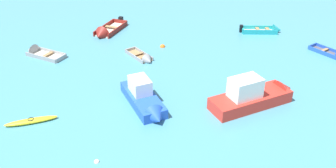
# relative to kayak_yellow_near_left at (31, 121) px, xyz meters

# --- Properties ---
(kayak_yellow_near_left) EXTENTS (3.14, 1.73, 0.30)m
(kayak_yellow_near_left) POSITION_rel_kayak_yellow_near_left_xyz_m (0.00, 0.00, 0.00)
(kayak_yellow_near_left) COLOR yellow
(kayak_yellow_near_left) RESTS_ON ground_plane
(rowboat_grey_back_row_right) EXTENTS (2.92, 3.08, 0.98)m
(rowboat_grey_back_row_right) POSITION_rel_kayak_yellow_near_left_xyz_m (5.75, 9.46, -0.00)
(rowboat_grey_back_row_right) COLOR #99754C
(rowboat_grey_back_row_right) RESTS_ON ground_plane
(rowboat_turquoise_far_right) EXTENTS (4.14, 1.46, 1.12)m
(rowboat_turquoise_far_right) POSITION_rel_kayak_yellow_near_left_xyz_m (17.00, 16.82, 0.07)
(rowboat_turquoise_far_right) COLOR beige
(rowboat_turquoise_far_right) RESTS_ON ground_plane
(rowboat_blue_near_right) EXTENTS (2.90, 3.07, 1.07)m
(rowboat_blue_near_right) POSITION_rel_kayak_yellow_near_left_xyz_m (21.89, 11.75, 0.01)
(rowboat_blue_near_right) COLOR #4C4C51
(rowboat_blue_near_right) RESTS_ON ground_plane
(motor_launch_red_far_left) EXTENTS (6.29, 4.72, 2.51)m
(motor_launch_red_far_left) POSITION_rel_kayak_yellow_near_left_xyz_m (14.16, 3.47, 0.56)
(motor_launch_red_far_left) COLOR red
(motor_launch_red_far_left) RESTS_ON ground_plane
(rowboat_grey_cluster_outer) EXTENTS (4.02, 2.62, 1.28)m
(rowboat_grey_cluster_outer) POSITION_rel_kayak_yellow_near_left_xyz_m (-3.80, 9.83, 0.02)
(rowboat_grey_cluster_outer) COLOR beige
(rowboat_grey_cluster_outer) RESTS_ON ground_plane
(rowboat_maroon_center) EXTENTS (2.79, 5.00, 1.53)m
(rowboat_maroon_center) POSITION_rel_kayak_yellow_near_left_xyz_m (1.06, 14.77, 0.07)
(rowboat_maroon_center) COLOR beige
(rowboat_maroon_center) RESTS_ON ground_plane
(motor_launch_blue_near_camera) EXTENTS (3.90, 5.28, 2.02)m
(motor_launch_blue_near_camera) POSITION_rel_kayak_yellow_near_left_xyz_m (6.81, 2.48, 0.40)
(motor_launch_blue_near_camera) COLOR blue
(motor_launch_blue_near_camera) RESTS_ON ground_plane
(mooring_buoy_far_field) EXTENTS (0.48, 0.48, 0.48)m
(mooring_buoy_far_field) POSITION_rel_kayak_yellow_near_left_xyz_m (6.97, 12.36, -0.15)
(mooring_buoy_far_field) COLOR orange
(mooring_buoy_far_field) RESTS_ON ground_plane
(mooring_buoy_outer_edge) EXTENTS (0.30, 0.30, 0.30)m
(mooring_buoy_outer_edge) POSITION_rel_kayak_yellow_near_left_xyz_m (5.01, -3.13, -0.15)
(mooring_buoy_outer_edge) COLOR silver
(mooring_buoy_outer_edge) RESTS_ON ground_plane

